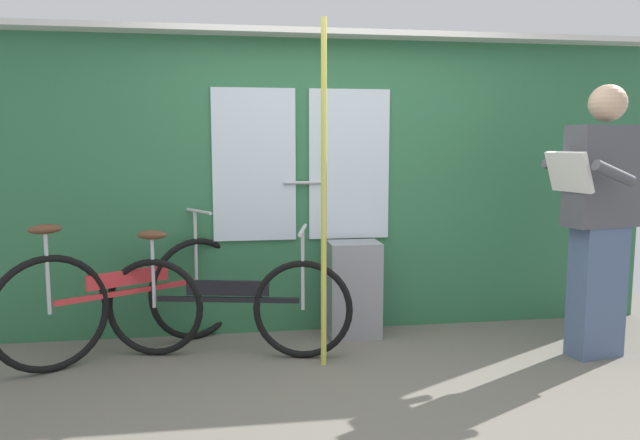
% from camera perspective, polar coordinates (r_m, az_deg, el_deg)
% --- Properties ---
extents(ground_plane, '(6.06, 3.97, 0.04)m').
position_cam_1_polar(ground_plane, '(3.65, 3.88, -15.79)').
color(ground_plane, '#666056').
extents(train_door_wall, '(5.06, 0.28, 2.20)m').
position_cam_1_polar(train_door_wall, '(4.53, 0.69, 3.95)').
color(train_door_wall, '#2D6B42').
rests_on(train_door_wall, ground_plane).
extents(bicycle_near_door, '(1.62, 0.50, 0.87)m').
position_cam_1_polar(bicycle_near_door, '(4.07, -8.77, -7.87)').
color(bicycle_near_door, black).
rests_on(bicycle_near_door, ground_plane).
extents(bicycle_leaning_behind, '(1.51, 0.95, 0.95)m').
position_cam_1_polar(bicycle_leaning_behind, '(4.26, -17.61, -6.94)').
color(bicycle_leaning_behind, black).
rests_on(bicycle_leaning_behind, ground_plane).
extents(passenger_reading_newspaper, '(0.62, 0.56, 1.78)m').
position_cam_1_polar(passenger_reading_newspaper, '(4.33, 24.84, 0.39)').
color(passenger_reading_newspaper, slate).
rests_on(passenger_reading_newspaper, ground_plane).
extents(trash_bin_by_wall, '(0.37, 0.28, 0.70)m').
position_cam_1_polar(trash_bin_by_wall, '(4.47, 3.20, -6.50)').
color(trash_bin_by_wall, gray).
rests_on(trash_bin_by_wall, ground_plane).
extents(handrail_pole, '(0.04, 0.04, 2.16)m').
position_cam_1_polar(handrail_pole, '(3.75, 0.36, 2.20)').
color(handrail_pole, '#C6C14C').
rests_on(handrail_pole, ground_plane).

